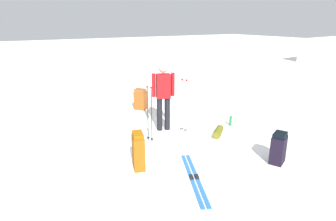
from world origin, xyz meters
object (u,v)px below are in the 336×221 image
skier_standing (163,94)px  thermos_bottle (231,121)px  ski_poles_planted_far (184,103)px  sleeping_mat_rolled (218,132)px  backpack_large_dark (140,99)px  ski_pair_near (194,178)px  backpack_small_spare (138,151)px  ski_poles_planted_near (150,111)px  backpack_bright (278,148)px

skier_standing → thermos_bottle: skier_standing is taller
ski_poles_planted_far → sleeping_mat_rolled: bearing=41.9°
backpack_large_dark → ski_poles_planted_far: (2.30, 0.08, 0.43)m
skier_standing → ski_poles_planted_far: bearing=44.3°
skier_standing → ski_poles_planted_far: skier_standing is taller
ski_pair_near → backpack_small_spare: backpack_small_spare is taller
backpack_small_spare → backpack_large_dark: bearing=153.3°
ski_poles_planted_near → sleeping_mat_rolled: (0.58, 1.58, -0.64)m
thermos_bottle → backpack_small_spare: bearing=-75.1°
backpack_large_dark → skier_standing: bearing=-8.5°
ski_poles_planted_near → sleeping_mat_rolled: bearing=70.0°
ski_pair_near → sleeping_mat_rolled: 2.18m
sleeping_mat_rolled → thermos_bottle: bearing=115.8°
backpack_bright → backpack_small_spare: backpack_small_spare is taller
ski_poles_planted_near → thermos_bottle: 2.40m
skier_standing → ski_pair_near: size_ratio=0.99×
ski_pair_near → backpack_small_spare: bearing=-142.1°
skier_standing → sleeping_mat_rolled: bearing=42.8°
ski_poles_planted_far → ski_poles_planted_near: bearing=-85.8°
backpack_small_spare → ski_poles_planted_near: bearing=142.6°
ski_poles_planted_near → thermos_bottle: ski_poles_planted_near is taller
backpack_bright → thermos_bottle: bearing=161.8°
ski_poles_planted_near → sleeping_mat_rolled: ski_poles_planted_near is taller
backpack_large_dark → ski_pair_near: bearing=-13.7°
backpack_bright → thermos_bottle: 2.17m
ski_poles_planted_near → sleeping_mat_rolled: size_ratio=2.38×
ski_pair_near → sleeping_mat_rolled: size_ratio=3.11×
backpack_large_dark → backpack_bright: size_ratio=1.05×
ski_pair_near → backpack_small_spare: 1.15m
backpack_large_dark → thermos_bottle: backpack_large_dark is taller
ski_pair_near → ski_poles_planted_far: ski_poles_planted_far is taller
ski_poles_planted_near → backpack_bright: bearing=35.7°
ski_poles_planted_far → backpack_small_spare: bearing=-58.0°
ski_poles_planted_far → sleeping_mat_rolled: (0.65, 0.58, -0.66)m
skier_standing → backpack_bright: skier_standing is taller
backpack_small_spare → sleeping_mat_rolled: size_ratio=1.31×
skier_standing → ski_poles_planted_near: 0.81m
backpack_large_dark → backpack_bright: bearing=8.8°
sleeping_mat_rolled → thermos_bottle: thermos_bottle is taller
ski_pair_near → backpack_small_spare: size_ratio=2.37×
ski_pair_near → ski_poles_planted_near: (-1.92, 0.13, 0.71)m
backpack_large_dark → thermos_bottle: bearing=28.2°
backpack_large_dark → backpack_bright: backpack_large_dark is taller
skier_standing → backpack_small_spare: 2.16m
backpack_bright → thermos_bottle: size_ratio=2.42×
ski_pair_near → backpack_bright: backpack_bright is taller
backpack_large_dark → ski_poles_planted_near: bearing=-21.1°
skier_standing → backpack_large_dark: size_ratio=2.58×
skier_standing → backpack_large_dark: skier_standing is taller
backpack_small_spare → sleeping_mat_rolled: 2.45m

